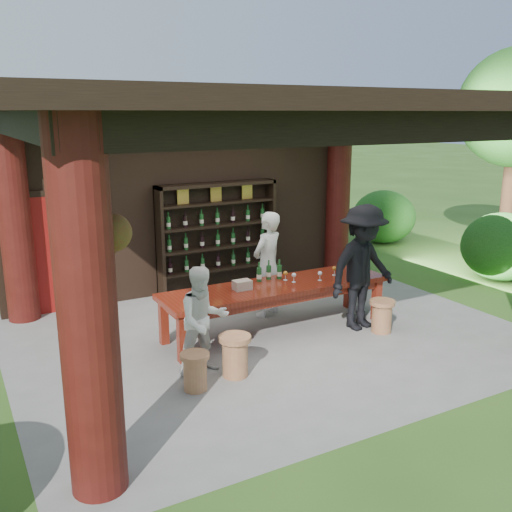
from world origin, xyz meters
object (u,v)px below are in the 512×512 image
tasting_table (276,292)px  guest_man (363,268)px  stool_far_left (195,371)px  napkin_basket (242,285)px  guest_woman (203,320)px  stool_near_left (235,355)px  stool_near_right (382,315)px  host (267,264)px  wine_shelf (218,237)px

tasting_table → guest_man: 1.38m
tasting_table → stool_far_left: tasting_table is taller
stool_far_left → napkin_basket: (1.28, 1.21, 0.57)m
guest_man → guest_woman: bearing=177.1°
stool_far_left → napkin_basket: 1.85m
guest_man → stool_near_left: bearing=-175.4°
guest_man → napkin_basket: bearing=155.3°
tasting_table → guest_man: size_ratio=1.85×
stool_near_right → guest_woman: 2.98m
stool_near_left → guest_man: (2.49, 0.57, 0.69)m
napkin_basket → tasting_table: bearing=-2.7°
stool_near_right → guest_woman: size_ratio=0.36×
stool_near_left → stool_near_right: (2.65, 0.26, -0.02)m
tasting_table → stool_far_left: (-1.84, -1.18, -0.38)m
stool_near_right → host: 2.00m
wine_shelf → tasting_table: 2.40m
stool_near_right → stool_far_left: bearing=-173.5°
wine_shelf → stool_far_left: (-1.98, -3.55, -0.78)m
guest_man → host: bearing=120.6°
wine_shelf → guest_man: wine_shelf is taller
wine_shelf → guest_woman: 3.57m
napkin_basket → host: bearing=39.8°
tasting_table → guest_woman: guest_woman is taller
napkin_basket → guest_man: bearing=-16.4°
wine_shelf → napkin_basket: (-0.70, -2.34, -0.21)m
host → guest_man: size_ratio=0.89×
guest_woman → stool_near_left: bearing=-44.5°
stool_near_right → guest_man: guest_man is taller
stool_near_left → host: size_ratio=0.31×
host → guest_man: bearing=104.9°
stool_near_left → stool_far_left: (-0.60, -0.11, -0.04)m
host → tasting_table: bearing=46.1°
stool_near_right → guest_woman: (-2.95, 0.05, 0.44)m
stool_far_left → guest_man: bearing=12.4°
wine_shelf → stool_near_right: size_ratio=4.57×
guest_woman → stool_far_left: bearing=-124.3°
stool_near_left → wine_shelf: bearing=68.1°
stool_far_left → wine_shelf: bearing=60.8°
guest_man → stool_far_left: bearing=-175.9°
host → stool_near_right: bearing=102.9°
stool_far_left → guest_man: 3.24m
stool_near_right → napkin_basket: (-1.97, 0.84, 0.55)m
tasting_table → stool_far_left: bearing=-147.3°
stool_near_right → host: bearing=126.9°
guest_man → tasting_table: bearing=149.5°
stool_far_left → guest_woman: size_ratio=0.34×
stool_near_left → guest_man: guest_man is taller
stool_near_right → napkin_basket: napkin_basket is taller
tasting_table → napkin_basket: size_ratio=13.85×
guest_woman → napkin_basket: size_ratio=5.44×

